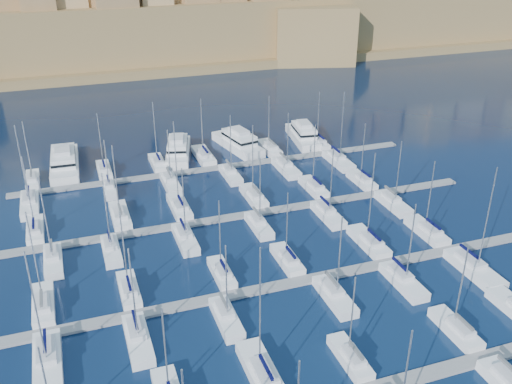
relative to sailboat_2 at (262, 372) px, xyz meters
name	(u,v)px	position (x,y,z in m)	size (l,w,h in m)	color
ground	(274,242)	(12.32, 28.02, -0.78)	(600.00, 600.00, 0.00)	black
pontoon_mid_near	(304,280)	(12.32, 16.02, -0.58)	(84.00, 2.00, 0.40)	slate
pontoon_mid_far	(254,213)	(12.32, 38.02, -0.58)	(84.00, 2.00, 0.40)	slate
pontoon_far	(220,167)	(12.32, 60.02, -0.58)	(84.00, 2.00, 0.40)	slate
sailboat_2	(262,372)	(0.00, 0.00, 0.00)	(3.06, 10.20, 17.33)	white
sailboat_3	(350,358)	(10.74, -1.14, -0.06)	(2.36, 7.88, 12.10)	white
sailboat_4	(456,329)	(25.80, -0.89, -0.05)	(2.51, 8.38, 12.95)	white
sailboat_12	(43,305)	(-23.37, 21.59, -0.03)	(2.81, 9.36, 14.85)	white
sailboat_13	(129,290)	(-12.05, 21.19, -0.05)	(2.57, 8.55, 13.15)	white
sailboat_14	(222,273)	(1.38, 20.97, -0.06)	(2.43, 8.10, 12.65)	white
sailboat_15	(287,260)	(11.80, 21.18, -0.06)	(2.56, 8.53, 12.09)	white
sailboat_16	(369,242)	(26.12, 21.76, -0.01)	(2.92, 9.72, 16.13)	white
sailboat_17	(427,231)	(36.98, 21.63, -0.04)	(2.83, 9.45, 13.36)	white
sailboat_18	(48,362)	(-23.04, 9.80, 0.00)	(3.21, 10.69, 16.65)	white
sailboat_19	(138,339)	(-12.45, 10.48, -0.03)	(2.80, 9.32, 14.38)	white
sailboat_20	(226,318)	(-0.97, 10.87, -0.06)	(2.56, 8.52, 12.26)	white
sailboat_21	(334,296)	(14.45, 10.56, -0.04)	(2.75, 9.15, 13.66)	white
sailboat_22	(403,281)	(25.34, 10.53, -0.04)	(2.76, 9.21, 13.60)	white
sailboat_23	(474,268)	(36.93, 9.77, 0.01)	(3.23, 10.76, 17.62)	white
sailboat_24	(35,230)	(-24.39, 43.44, -0.04)	(2.72, 9.06, 14.08)	white
sailboat_25	(120,216)	(-10.41, 43.88, -0.03)	(2.98, 9.95, 13.94)	white
sailboat_26	(180,207)	(0.09, 43.80, -0.01)	(2.94, 9.79, 16.97)	white
sailboat_27	(254,196)	(14.14, 43.56, -0.03)	(2.79, 9.31, 14.78)	white
sailboat_28	(314,187)	(26.35, 43.43, -0.04)	(2.71, 9.03, 13.55)	white
sailboat_29	(362,180)	(36.69, 43.22, -0.05)	(2.59, 8.62, 12.68)	white
sailboat_30	(53,261)	(-21.82, 32.66, -0.03)	(2.69, 8.96, 15.14)	white
sailboat_31	(111,250)	(-13.18, 32.82, -0.04)	(2.59, 8.63, 14.40)	white
sailboat_32	(185,239)	(-1.44, 32.52, -0.04)	(2.77, 9.24, 13.72)	white
sailboat_33	(259,225)	(11.33, 32.86, -0.05)	(2.56, 8.54, 13.48)	white
sailboat_34	(328,214)	(24.04, 32.51, -0.04)	(2.78, 9.26, 13.60)	white
sailboat_35	(393,203)	(37.18, 32.57, -0.04)	(2.74, 9.13, 13.23)	white
sailboat_36	(33,180)	(-24.88, 65.10, -0.05)	(2.51, 8.37, 13.01)	white
sailboat_37	(104,170)	(-10.99, 65.30, -0.05)	(2.63, 8.78, 13.03)	white
sailboat_38	(158,163)	(0.15, 65.39, -0.04)	(2.69, 8.97, 14.22)	white
sailboat_39	(204,156)	(10.38, 66.13, -0.02)	(3.14, 10.47, 13.71)	white
sailboat_40	(270,148)	(25.56, 65.70, -0.04)	(2.88, 9.59, 12.98)	white
sailboat_41	(318,143)	(37.36, 65.18, -0.05)	(2.56, 8.53, 12.98)	white
sailboat_42	(30,204)	(-25.31, 53.91, -0.01)	(3.14, 10.48, 16.31)	white
sailboat_43	(110,189)	(-10.93, 55.57, -0.07)	(2.13, 7.09, 11.21)	white
sailboat_44	(170,183)	(0.65, 54.61, -0.05)	(2.72, 9.06, 12.20)	white
sailboat_45	(231,174)	(13.01, 54.72, -0.04)	(2.65, 8.84, 13.68)	white
sailboat_46	(286,168)	(24.89, 54.19, -0.04)	(2.98, 9.92, 13.08)	white
sailboat_47	(338,160)	(36.94, 54.04, -0.01)	(3.07, 10.22, 16.25)	white
motor_yacht_a	(64,161)	(-18.51, 70.40, 0.95)	(6.34, 18.69, 5.25)	white
motor_yacht_b	(178,150)	(5.40, 69.22, 0.95)	(8.79, 16.70, 5.25)	white
motor_yacht_c	(238,142)	(19.36, 69.43, 0.95)	(8.13, 17.11, 5.25)	white
motor_yacht_d	(303,134)	(35.27, 68.97, 0.95)	(6.68, 15.99, 5.25)	white
fortified_city	(130,13)	(12.13, 183.28, 13.96)	(460.00, 108.95, 59.52)	brown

